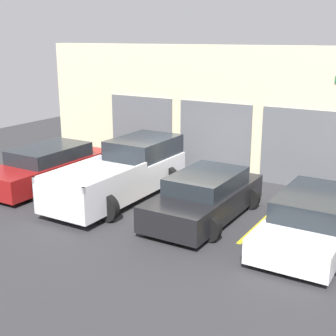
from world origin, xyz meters
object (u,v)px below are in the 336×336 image
object	(u,v)px
pickup_truck	(124,172)
sedan_side	(205,197)
sedan_white	(314,219)
van_right	(48,167)

from	to	relation	value
pickup_truck	sedan_side	distance (m)	2.98
pickup_truck	sedan_white	world-z (taller)	pickup_truck
sedan_white	van_right	world-z (taller)	van_right
pickup_truck	van_right	size ratio (longest dim) A/B	1.10
sedan_white	van_right	bearing A→B (deg)	-179.96
sedan_side	van_right	xyz separation A→B (m)	(-5.92, 0.00, 0.01)
sedan_white	van_right	xyz separation A→B (m)	(-8.88, -0.01, 0.04)
pickup_truck	sedan_white	size ratio (longest dim) A/B	1.14
pickup_truck	van_right	xyz separation A→B (m)	(-2.96, -0.26, -0.18)
pickup_truck	van_right	world-z (taller)	pickup_truck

